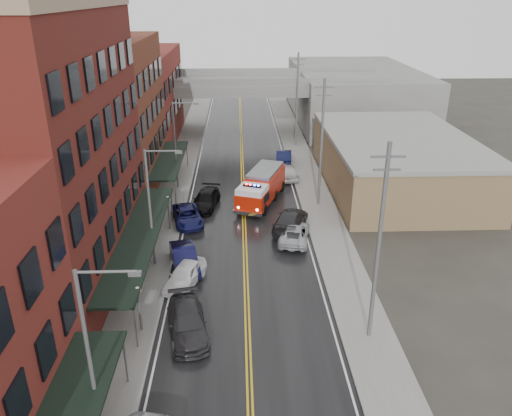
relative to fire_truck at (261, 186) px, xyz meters
name	(u,v)px	position (x,y,z in m)	size (l,w,h in m)	color
road	(244,229)	(-1.73, -5.93, -1.63)	(11.00, 160.00, 0.02)	black
sidewalk_left	(160,229)	(-9.03, -5.93, -1.57)	(3.00, 160.00, 0.15)	slate
sidewalk_right	(328,227)	(5.57, -5.93, -1.57)	(3.00, 160.00, 0.15)	slate
curb_left	(179,229)	(-7.38, -5.93, -1.57)	(0.30, 160.00, 0.15)	gray
curb_right	(309,227)	(3.92, -5.93, -1.57)	(0.30, 160.00, 0.15)	gray
brick_building_b	(43,155)	(-15.03, -12.93, 7.36)	(9.00, 20.00, 18.00)	#5A1D18
brick_building_c	(108,117)	(-15.03, 4.57, 5.86)	(9.00, 15.00, 15.00)	#5E2D1C
brick_building_far	(141,98)	(-15.03, 22.07, 4.36)	(9.00, 20.00, 12.00)	maroon
tan_building	(396,163)	(14.27, 4.07, 0.86)	(14.00, 22.00, 5.00)	olive
right_far_block	(354,94)	(16.27, 34.07, 2.36)	(18.00, 30.00, 8.00)	slate
awning_1	(140,235)	(-9.22, -12.93, 1.35)	(2.60, 18.00, 3.09)	black
awning_2	(170,159)	(-9.22, 4.57, 1.34)	(2.60, 13.00, 3.09)	black
globe_lamp_1	(138,299)	(-8.13, -19.93, 0.67)	(0.44, 0.44, 3.12)	#59595B
globe_lamp_2	(168,205)	(-8.13, -5.93, 0.67)	(0.44, 0.44, 3.12)	#59595B
street_lamp_0	(94,349)	(-8.28, -27.93, 3.54)	(2.64, 0.22, 9.00)	#59595B
street_lamp_1	(153,201)	(-8.28, -11.93, 3.54)	(2.64, 0.22, 9.00)	#59595B
street_lamp_2	(177,140)	(-8.28, 4.07, 3.54)	(2.64, 0.22, 9.00)	#59595B
utility_pole_0	(379,242)	(5.47, -20.93, 4.66)	(1.80, 0.24, 12.00)	#59595B
utility_pole_1	(322,142)	(5.47, -0.93, 4.66)	(1.80, 0.24, 12.00)	#59595B
utility_pole_2	(297,99)	(5.47, 19.07, 4.66)	(1.80, 0.24, 12.00)	#59595B
overpass	(241,91)	(-1.73, 26.07, 4.34)	(40.00, 10.00, 7.50)	slate
fire_truck	(261,186)	(0.00, 0.00, 0.00)	(5.40, 8.70, 3.03)	#B61B08
parked_car_left_3	(187,322)	(-5.33, -20.23, -0.85)	(2.23, 5.47, 1.59)	#29292C
parked_car_left_4	(185,275)	(-5.98, -14.73, -0.87)	(1.81, 4.51, 1.54)	white
parked_car_left_5	(184,258)	(-6.23, -12.44, -0.84)	(1.70, 4.88, 1.61)	black
parked_car_left_6	(187,216)	(-6.73, -4.60, -0.94)	(2.34, 5.09, 1.41)	#121444
parked_car_left_7	(206,200)	(-5.33, -1.01, -0.88)	(2.13, 5.24, 1.52)	black
parked_car_right_0	(294,233)	(2.36, -8.30, -0.94)	(2.32, 5.02, 1.40)	#A9ABB1
parked_car_right_1	(290,220)	(2.24, -6.13, -0.82)	(2.31, 5.69, 1.65)	#242427
parked_car_right_2	(287,171)	(3.09, 6.61, -0.83)	(1.91, 4.76, 1.62)	silver
parked_car_right_3	(284,157)	(3.27, 11.87, -0.81)	(1.76, 5.05, 1.66)	black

